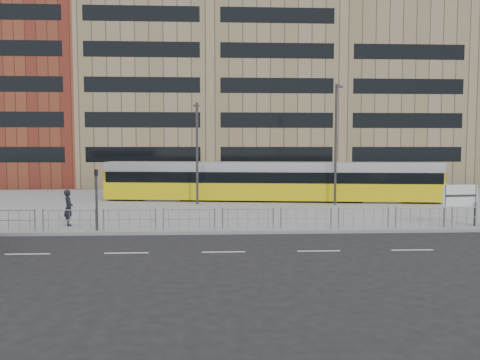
{
  "coord_description": "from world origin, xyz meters",
  "views": [
    {
      "loc": [
        -2.22,
        -23.17,
        4.34
      ],
      "look_at": [
        -0.85,
        6.0,
        2.3
      ],
      "focal_mm": 35.0,
      "sensor_mm": 36.0,
      "label": 1
    }
  ],
  "objects_px": {
    "station_sign": "(460,198)",
    "pedestrian": "(68,208)",
    "tram": "(270,181)",
    "lamp_post_west": "(197,149)",
    "traffic_light_west": "(96,192)",
    "lamp_post_east": "(336,140)"
  },
  "relations": [
    {
      "from": "traffic_light_west",
      "to": "lamp_post_west",
      "type": "bearing_deg",
      "value": 76.61
    },
    {
      "from": "station_sign",
      "to": "traffic_light_west",
      "type": "xyz_separation_m",
      "value": [
        -18.92,
        -0.34,
        0.43
      ]
    },
    {
      "from": "tram",
      "to": "pedestrian",
      "type": "height_order",
      "value": "tram"
    },
    {
      "from": "traffic_light_west",
      "to": "lamp_post_east",
      "type": "relative_size",
      "value": 0.35
    },
    {
      "from": "tram",
      "to": "lamp_post_west",
      "type": "relative_size",
      "value": 3.49
    },
    {
      "from": "pedestrian",
      "to": "lamp_post_west",
      "type": "height_order",
      "value": "lamp_post_west"
    },
    {
      "from": "station_sign",
      "to": "traffic_light_west",
      "type": "relative_size",
      "value": 0.72
    },
    {
      "from": "traffic_light_west",
      "to": "lamp_post_east",
      "type": "distance_m",
      "value": 17.99
    },
    {
      "from": "pedestrian",
      "to": "traffic_light_west",
      "type": "relative_size",
      "value": 0.63
    },
    {
      "from": "pedestrian",
      "to": "lamp_post_west",
      "type": "bearing_deg",
      "value": -56.04
    },
    {
      "from": "station_sign",
      "to": "pedestrian",
      "type": "relative_size",
      "value": 1.15
    },
    {
      "from": "tram",
      "to": "lamp_post_east",
      "type": "height_order",
      "value": "lamp_post_east"
    },
    {
      "from": "traffic_light_west",
      "to": "tram",
      "type": "bearing_deg",
      "value": 60.71
    },
    {
      "from": "station_sign",
      "to": "lamp_post_west",
      "type": "bearing_deg",
      "value": 138.61
    },
    {
      "from": "pedestrian",
      "to": "lamp_post_east",
      "type": "height_order",
      "value": "lamp_post_east"
    },
    {
      "from": "traffic_light_west",
      "to": "lamp_post_west",
      "type": "height_order",
      "value": "lamp_post_west"
    },
    {
      "from": "pedestrian",
      "to": "lamp_post_west",
      "type": "relative_size",
      "value": 0.26
    },
    {
      "from": "tram",
      "to": "lamp_post_west",
      "type": "distance_m",
      "value": 6.44
    },
    {
      "from": "tram",
      "to": "traffic_light_west",
      "type": "relative_size",
      "value": 8.39
    },
    {
      "from": "lamp_post_west",
      "to": "pedestrian",
      "type": "bearing_deg",
      "value": -124.96
    },
    {
      "from": "pedestrian",
      "to": "lamp_post_west",
      "type": "xyz_separation_m",
      "value": [
        6.47,
        9.25,
        3.13
      ]
    },
    {
      "from": "lamp_post_east",
      "to": "station_sign",
      "type": "bearing_deg",
      "value": -66.37
    }
  ]
}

